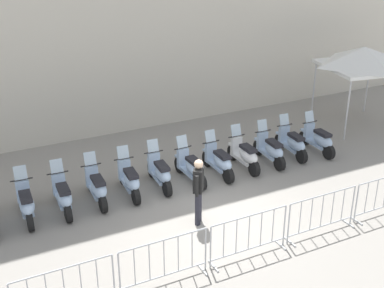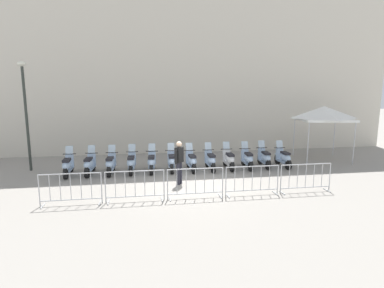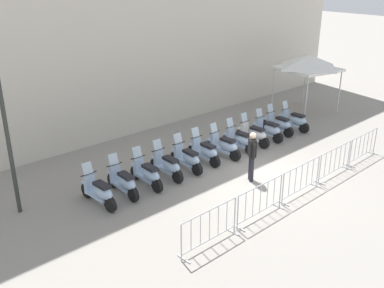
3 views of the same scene
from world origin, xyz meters
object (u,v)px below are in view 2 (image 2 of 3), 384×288
Objects in this scene: canopy_tent at (324,113)px; barrier_segment_4 at (306,178)px; barrier_segment_3 at (252,181)px; motorcycle_6 at (191,161)px; motorcycle_0 at (68,166)px; motorcycle_9 at (248,159)px; motorcycle_11 at (284,158)px; barrier_segment_0 at (71,190)px; street_lamp at (25,105)px; motorcycle_8 at (229,160)px; barrier_segment_1 at (135,187)px; motorcycle_4 at (152,162)px; motorcycle_7 at (211,161)px; barrier_segment_2 at (195,184)px; motorcycle_5 at (171,162)px; motorcycle_10 at (265,158)px; motorcycle_2 at (111,164)px; motorcycle_1 at (89,165)px; officer_near_row_end at (179,160)px; motorcycle_3 at (131,163)px.

barrier_segment_4 is at bearing -116.24° from canopy_tent.
barrier_segment_3 is 2.04m from barrier_segment_4.
canopy_tent is (7.04, 2.64, 2.06)m from motorcycle_6.
motorcycle_0 and motorcycle_9 have the same top height.
motorcycle_11 is 0.89× the size of barrier_segment_0.
canopy_tent is at bearing 10.59° from street_lamp.
barrier_segment_1 is (-3.57, -4.52, 0.07)m from motorcycle_8.
canopy_tent reaches higher than motorcycle_4.
motorcycle_4 and motorcycle_7 have the same top height.
barrier_segment_3 is at bearing 10.50° from barrier_segment_2.
motorcycle_5 is 1.00× the size of motorcycle_10.
barrier_segment_4 is at bearing -29.75° from motorcycle_5.
motorcycle_7 is 0.92m from motorcycle_8.
motorcycle_2 is at bearing -168.65° from motorcycle_10.
motorcycle_10 is 0.89× the size of barrier_segment_4.
motorcycle_9 is at bearing -153.99° from canopy_tent.
motorcycle_11 is at bearing 10.24° from motorcycle_6.
motorcycle_10 is 5.65m from barrier_segment_2.
motorcycle_1 is at bearing -169.97° from motorcycle_11.
barrier_segment_1 is (-2.68, -4.31, 0.07)m from motorcycle_7.
motorcycle_6 is 0.89× the size of barrier_segment_2.
motorcycle_9 is at bearing 40.17° from officer_near_row_end.
motorcycle_7 is 3.99m from barrier_segment_2.
canopy_tent is at bearing 33.43° from barrier_segment_0.
motorcycle_3 is (1.80, 0.36, 0.00)m from motorcycle_1.
barrier_segment_0 is at bearing -169.50° from barrier_segment_1.
motorcycle_10 is at bearing 35.79° from barrier_segment_0.
motorcycle_4 is 1.84m from motorcycle_6.
motorcycle_8 is 0.34× the size of street_lamp.
motorcycle_6 is 8.00m from street_lamp.
motorcycle_3 is 0.89× the size of barrier_segment_1.
street_lamp is (-4.84, 0.33, 2.62)m from motorcycle_3.
motorcycle_4 is 6.67m from barrier_segment_4.
street_lamp reaches higher than motorcycle_8.
motorcycle_2 is at bearing -165.84° from motorcycle_3.
motorcycle_6 is at bearing 66.69° from barrier_segment_1.
motorcycle_7 is at bearing 10.47° from motorcycle_0.
barrier_segment_2 is (1.16, -3.70, 0.07)m from motorcycle_5.
motorcycle_3 is at bearing -171.27° from motorcycle_6.
canopy_tent is at bearing 43.25° from barrier_segment_2.
street_lamp is at bearing -177.11° from motorcycle_8.
motorcycle_8 is (7.19, 1.38, 0.00)m from motorcycle_0.
motorcycle_2 and motorcycle_5 have the same top height.
motorcycle_8 is at bearing -171.51° from motorcycle_9.
motorcycle_9 is (2.69, 0.52, 0.00)m from motorcycle_6.
barrier_segment_0 is 0.39× the size of street_lamp.
barrier_segment_4 is (0.68, -3.82, 0.07)m from motorcycle_10.
barrier_segment_0 is 6.34m from street_lamp.
motorcycle_0 is at bearing 168.15° from barrier_segment_4.
motorcycle_0 reaches higher than barrier_segment_2.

